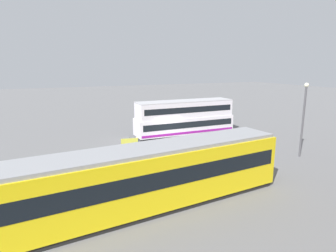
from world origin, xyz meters
name	(u,v)px	position (x,y,z in m)	size (l,w,h in m)	color
ground_plane	(172,143)	(0.00, 0.00, 0.00)	(160.00, 160.00, 0.00)	slate
double_decker_bus	(185,118)	(-2.51, -2.14, 1.95)	(10.88, 2.70, 3.82)	silver
tram_yellow	(151,176)	(6.43, 11.27, 1.76)	(15.91, 3.90, 3.38)	yellow
pedestrian_near_railing	(137,146)	(4.58, 3.13, 1.03)	(0.38, 0.38, 1.78)	#4C3F2D
pedestrian_crossing	(209,158)	(0.69, 7.92, 0.95)	(0.37, 0.37, 1.66)	black
pedestrian_railing	(189,157)	(1.68, 6.68, 0.75)	(8.74, 0.67, 1.08)	gray
info_sign	(130,148)	(6.02, 5.91, 1.80)	(1.18, 0.27, 2.59)	slate
street_lamp	(304,114)	(-7.95, 8.31, 3.63)	(0.36, 0.36, 6.13)	#4C4C51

